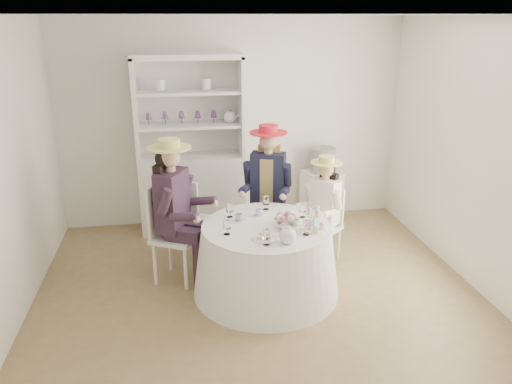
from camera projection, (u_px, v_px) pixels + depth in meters
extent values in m
plane|color=olive|center=(258.00, 290.00, 5.17)|extent=(4.50, 4.50, 0.00)
plane|color=white|center=(258.00, 15.00, 4.27)|extent=(4.50, 4.50, 0.00)
plane|color=silver|center=(233.00, 123.00, 6.58)|extent=(4.50, 0.00, 4.50)
plane|color=silver|center=(315.00, 264.00, 2.86)|extent=(4.50, 0.00, 4.50)
plane|color=silver|center=(5.00, 177.00, 4.38)|extent=(0.00, 4.50, 4.50)
plane|color=silver|center=(476.00, 155.00, 5.06)|extent=(0.00, 4.50, 4.50)
cone|color=white|center=(266.00, 260.00, 5.04)|extent=(1.48, 1.48, 0.72)
cylinder|color=white|center=(266.00, 226.00, 4.92)|extent=(1.28, 1.28, 0.02)
cube|color=silver|center=(193.00, 192.00, 6.54)|extent=(1.43, 0.96, 1.00)
cube|color=silver|center=(189.00, 104.00, 6.38)|extent=(1.26, 0.53, 1.23)
cube|color=silver|center=(187.00, 56.00, 5.97)|extent=(1.43, 0.96, 0.07)
cube|color=silver|center=(136.00, 109.00, 6.07)|extent=(0.22, 0.48, 1.23)
cube|color=silver|center=(241.00, 106.00, 6.27)|extent=(0.22, 0.48, 1.23)
cube|color=silver|center=(190.00, 125.00, 6.25)|extent=(1.33, 0.87, 0.03)
cube|color=silver|center=(188.00, 92.00, 6.11)|extent=(1.33, 0.87, 0.03)
sphere|color=white|center=(230.00, 117.00, 6.29)|extent=(0.16, 0.16, 0.16)
cube|color=silver|center=(321.00, 196.00, 6.86)|extent=(0.55, 0.55, 0.69)
cylinder|color=black|center=(323.00, 160.00, 6.69)|extent=(0.40, 0.40, 0.33)
cube|color=silver|center=(176.00, 237.00, 5.23)|extent=(0.59, 0.59, 0.04)
cylinder|color=silver|center=(186.00, 269.00, 5.11)|extent=(0.04, 0.04, 0.48)
cylinder|color=silver|center=(199.00, 254.00, 5.43)|extent=(0.04, 0.04, 0.48)
cylinder|color=silver|center=(155.00, 264.00, 5.21)|extent=(0.04, 0.04, 0.48)
cylinder|color=silver|center=(170.00, 250.00, 5.53)|extent=(0.04, 0.04, 0.48)
cube|color=silver|center=(158.00, 209.00, 5.19)|extent=(0.22, 0.39, 0.55)
cube|color=black|center=(172.00, 201.00, 5.10)|extent=(0.38, 0.45, 0.64)
cube|color=black|center=(183.00, 235.00, 5.08)|extent=(0.40, 0.30, 0.13)
cylinder|color=black|center=(198.00, 266.00, 5.14)|extent=(0.11, 0.11, 0.51)
cylinder|color=black|center=(165.00, 202.00, 4.86)|extent=(0.21, 0.17, 0.30)
cube|color=black|center=(191.00, 228.00, 5.26)|extent=(0.40, 0.30, 0.13)
cylinder|color=black|center=(206.00, 258.00, 5.32)|extent=(0.11, 0.11, 0.51)
cylinder|color=black|center=(185.00, 187.00, 5.27)|extent=(0.21, 0.17, 0.30)
cylinder|color=#D8A889|center=(170.00, 169.00, 4.99)|extent=(0.10, 0.10, 0.09)
sphere|color=#D8A889|center=(170.00, 157.00, 4.95)|extent=(0.21, 0.21, 0.21)
sphere|color=black|center=(165.00, 159.00, 4.97)|extent=(0.21, 0.21, 0.21)
cube|color=black|center=(163.00, 183.00, 5.07)|extent=(0.20, 0.27, 0.42)
cylinder|color=#D5CB68|center=(169.00, 148.00, 4.92)|extent=(0.44, 0.44, 0.01)
cylinder|color=#D5CB68|center=(169.00, 143.00, 4.90)|extent=(0.22, 0.22, 0.09)
cube|color=silver|center=(267.00, 212.00, 5.92)|extent=(0.56, 0.56, 0.04)
cylinder|color=silver|center=(250.00, 236.00, 5.87)|extent=(0.04, 0.04, 0.48)
cylinder|color=silver|center=(279.00, 239.00, 5.81)|extent=(0.04, 0.04, 0.48)
cylinder|color=silver|center=(256.00, 225.00, 6.19)|extent=(0.04, 0.04, 0.48)
cylinder|color=silver|center=(284.00, 227.00, 6.13)|extent=(0.04, 0.04, 0.48)
cube|color=silver|center=(270.00, 184.00, 6.00)|extent=(0.40, 0.17, 0.54)
cube|color=#191B33|center=(268.00, 179.00, 5.80)|extent=(0.44, 0.34, 0.63)
cube|color=tan|center=(268.00, 179.00, 5.80)|extent=(0.23, 0.28, 0.54)
cube|color=#191B33|center=(257.00, 209.00, 5.78)|extent=(0.26, 0.40, 0.13)
cylinder|color=#191B33|center=(255.00, 240.00, 5.75)|extent=(0.11, 0.11, 0.50)
cylinder|color=#191B33|center=(248.00, 173.00, 5.78)|extent=(0.16, 0.21, 0.30)
cube|color=#191B33|center=(274.00, 210.00, 5.75)|extent=(0.26, 0.40, 0.13)
cylinder|color=#191B33|center=(272.00, 241.00, 5.72)|extent=(0.11, 0.11, 0.50)
cylinder|color=#191B33|center=(287.00, 175.00, 5.69)|extent=(0.16, 0.21, 0.30)
cylinder|color=#D8A889|center=(268.00, 151.00, 5.69)|extent=(0.10, 0.10, 0.09)
sphere|color=#D8A889|center=(268.00, 141.00, 5.65)|extent=(0.21, 0.21, 0.21)
sphere|color=tan|center=(269.00, 142.00, 5.70)|extent=(0.21, 0.21, 0.21)
cube|color=tan|center=(269.00, 162.00, 5.82)|extent=(0.27, 0.17, 0.41)
cylinder|color=red|center=(268.00, 133.00, 5.62)|extent=(0.43, 0.43, 0.01)
cylinder|color=red|center=(268.00, 129.00, 5.60)|extent=(0.22, 0.22, 0.09)
cube|color=silver|center=(323.00, 228.00, 5.70)|extent=(0.50, 0.50, 0.04)
cylinder|color=silver|center=(305.00, 245.00, 5.76)|extent=(0.03, 0.03, 0.39)
cylinder|color=silver|center=(325.00, 252.00, 5.58)|extent=(0.03, 0.03, 0.39)
cylinder|color=silver|center=(318.00, 237.00, 5.96)|extent=(0.03, 0.03, 0.39)
cylinder|color=silver|center=(339.00, 243.00, 5.79)|extent=(0.03, 0.03, 0.39)
cube|color=silver|center=(331.00, 205.00, 5.74)|extent=(0.24, 0.27, 0.44)
cube|color=white|center=(325.00, 201.00, 5.61)|extent=(0.34, 0.36, 0.51)
cube|color=white|center=(312.00, 223.00, 5.65)|extent=(0.30, 0.28, 0.11)
cylinder|color=white|center=(305.00, 248.00, 5.65)|extent=(0.09, 0.09, 0.41)
cylinder|color=white|center=(310.00, 193.00, 5.67)|extent=(0.17, 0.16, 0.24)
cube|color=white|center=(324.00, 227.00, 5.55)|extent=(0.30, 0.28, 0.11)
cylinder|color=white|center=(316.00, 252.00, 5.55)|extent=(0.09, 0.09, 0.41)
cylinder|color=white|center=(337.00, 200.00, 5.45)|extent=(0.17, 0.16, 0.24)
cylinder|color=#D8A889|center=(326.00, 178.00, 5.51)|extent=(0.08, 0.08, 0.07)
sphere|color=#D8A889|center=(326.00, 169.00, 5.48)|extent=(0.17, 0.17, 0.17)
sphere|color=black|center=(328.00, 170.00, 5.52)|extent=(0.17, 0.17, 0.17)
cube|color=black|center=(329.00, 187.00, 5.61)|extent=(0.19, 0.21, 0.34)
cylinder|color=#D5CB68|center=(327.00, 163.00, 5.46)|extent=(0.35, 0.35, 0.01)
cylinder|color=#D5CB68|center=(327.00, 159.00, 5.44)|extent=(0.18, 0.18, 0.07)
cube|color=silver|center=(188.00, 221.00, 5.73)|extent=(0.54, 0.54, 0.04)
cylinder|color=silver|center=(207.00, 235.00, 5.92)|extent=(0.04, 0.04, 0.45)
cylinder|color=silver|center=(181.00, 233.00, 5.99)|extent=(0.04, 0.04, 0.45)
cylinder|color=silver|center=(198.00, 247.00, 5.62)|extent=(0.04, 0.04, 0.45)
cylinder|color=silver|center=(170.00, 244.00, 5.69)|extent=(0.04, 0.04, 0.45)
cube|color=silver|center=(181.00, 204.00, 5.46)|extent=(0.37, 0.18, 0.52)
imported|color=white|center=(239.00, 218.00, 5.01)|extent=(0.10, 0.10, 0.07)
imported|color=white|center=(258.00, 213.00, 5.15)|extent=(0.08, 0.08, 0.07)
imported|color=white|center=(289.00, 217.00, 5.05)|extent=(0.11, 0.11, 0.06)
imported|color=white|center=(287.00, 226.00, 4.83)|extent=(0.21, 0.21, 0.05)
sphere|color=#CA657B|center=(292.00, 217.00, 4.91)|extent=(0.07, 0.07, 0.07)
sphere|color=white|center=(290.00, 215.00, 4.94)|extent=(0.07, 0.07, 0.07)
sphere|color=#CA657B|center=(286.00, 215.00, 4.96)|extent=(0.07, 0.07, 0.07)
sphere|color=white|center=(282.00, 215.00, 4.94)|extent=(0.07, 0.07, 0.07)
sphere|color=#CA657B|center=(281.00, 217.00, 4.91)|extent=(0.07, 0.07, 0.07)
sphere|color=white|center=(281.00, 218.00, 4.88)|extent=(0.07, 0.07, 0.07)
sphere|color=#CA657B|center=(284.00, 219.00, 4.85)|extent=(0.07, 0.07, 0.07)
sphere|color=white|center=(288.00, 219.00, 4.85)|extent=(0.07, 0.07, 0.07)
sphere|color=#CA657B|center=(291.00, 218.00, 4.88)|extent=(0.07, 0.07, 0.07)
sphere|color=white|center=(288.00, 236.00, 4.52)|extent=(0.16, 0.16, 0.16)
cylinder|color=white|center=(298.00, 234.00, 4.53)|extent=(0.09, 0.02, 0.08)
cylinder|color=white|center=(288.00, 228.00, 4.49)|extent=(0.04, 0.04, 0.02)
cylinder|color=white|center=(265.00, 238.00, 4.62)|extent=(0.24, 0.24, 0.01)
cube|color=beige|center=(260.00, 237.00, 4.59)|extent=(0.06, 0.04, 0.03)
cube|color=beige|center=(265.00, 235.00, 4.61)|extent=(0.06, 0.05, 0.03)
cube|color=beige|center=(269.00, 235.00, 4.64)|extent=(0.07, 0.06, 0.03)
cube|color=beige|center=(262.00, 233.00, 4.64)|extent=(0.06, 0.06, 0.03)
cube|color=beige|center=(268.00, 238.00, 4.58)|extent=(0.06, 0.07, 0.03)
cylinder|color=white|center=(314.00, 229.00, 4.81)|extent=(0.24, 0.24, 0.01)
cylinder|color=white|center=(314.00, 222.00, 4.79)|extent=(0.02, 0.02, 0.16)
cylinder|color=white|center=(314.00, 214.00, 4.76)|extent=(0.18, 0.18, 0.01)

